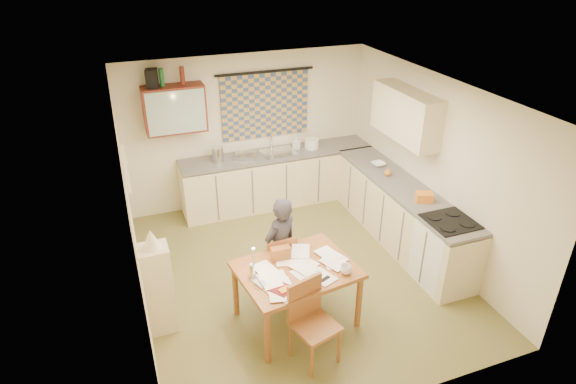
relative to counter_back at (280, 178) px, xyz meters
name	(u,v)px	position (x,y,z in m)	size (l,w,h in m)	color
floor	(297,272)	(-0.45, -1.95, -0.46)	(4.00, 4.50, 0.02)	brown
ceiling	(299,91)	(-0.45, -1.95, 2.06)	(4.00, 4.50, 0.02)	white
wall_back	(248,131)	(-0.45, 0.31, 0.80)	(4.00, 0.02, 2.50)	beige
wall_front	(394,305)	(-0.45, -4.21, 0.80)	(4.00, 0.02, 2.50)	beige
wall_left	(131,220)	(-2.46, -1.95, 0.80)	(0.02, 4.50, 2.50)	beige
wall_right	(434,167)	(1.56, -1.95, 0.80)	(0.02, 4.50, 2.50)	beige
window_blind	(265,106)	(-0.15, 0.27, 1.20)	(1.45, 0.03, 1.05)	navy
curtain_rod	(265,72)	(-0.15, 0.25, 1.75)	(0.04, 0.04, 1.60)	black
wall_cabinet	(175,109)	(-1.60, 0.13, 1.35)	(0.90, 0.34, 0.70)	#591D13
wall_cabinet_glass	(176,112)	(-1.60, -0.04, 1.35)	(0.84, 0.02, 0.64)	#99B2A5
upper_cabinet_right	(406,114)	(1.38, -1.40, 1.40)	(0.34, 1.30, 0.70)	beige
framed_print	(126,168)	(-2.42, -1.55, 1.25)	(0.04, 0.50, 0.40)	beige
print_canvas	(128,168)	(-2.40, -1.55, 1.25)	(0.01, 0.42, 0.32)	beige
counter_back	(280,178)	(0.00, 0.00, 0.00)	(3.30, 0.62, 0.92)	beige
counter_right	(400,214)	(1.25, -1.74, 0.00)	(0.62, 2.95, 0.92)	beige
stove	(445,252)	(1.25, -2.80, 0.01)	(0.60, 0.60, 0.93)	white
sink	(279,155)	(-0.03, 0.00, 0.43)	(0.55, 0.45, 0.10)	silver
tap	(271,141)	(-0.09, 0.18, 0.61)	(0.03, 0.03, 0.28)	silver
dish_rack	(246,156)	(-0.58, 0.00, 0.50)	(0.35, 0.30, 0.06)	silver
kettle	(218,154)	(-1.04, 0.00, 0.59)	(0.18, 0.18, 0.24)	silver
mixing_bowl	(312,143)	(0.56, 0.00, 0.55)	(0.24, 0.24, 0.16)	white
soap_bottle	(296,143)	(0.30, 0.05, 0.57)	(0.12, 0.12, 0.21)	white
bowl	(378,164)	(1.25, -1.02, 0.49)	(0.22, 0.22, 0.05)	white
orange_bag	(424,197)	(1.25, -2.23, 0.53)	(0.22, 0.16, 0.12)	orange
fruit_orange	(388,173)	(1.20, -1.39, 0.52)	(0.10, 0.10, 0.10)	orange
speaker	(152,78)	(-1.87, 0.13, 1.83)	(0.16, 0.20, 0.26)	black
bottle_green	(162,78)	(-1.73, 0.13, 1.83)	(0.07, 0.07, 0.26)	#195926
bottle_brown	(182,76)	(-1.44, 0.13, 1.83)	(0.07, 0.07, 0.26)	#591D13
dining_table	(296,294)	(-0.80, -2.81, -0.07)	(1.41, 1.15, 0.75)	brown
chair_far	(278,273)	(-0.82, -2.21, -0.19)	(0.40, 0.40, 0.85)	brown
chair_near	(314,337)	(-0.84, -3.43, -0.16)	(0.52, 0.52, 0.94)	brown
person	(281,248)	(-0.80, -2.27, 0.23)	(0.58, 0.49, 1.35)	black
shelf_stand	(159,289)	(-2.29, -2.39, 0.10)	(0.32, 0.30, 1.11)	beige
lampshade	(151,239)	(-2.29, -2.39, 0.77)	(0.20, 0.20, 0.22)	beige
letter_rack	(281,254)	(-0.91, -2.59, 0.38)	(0.22, 0.10, 0.16)	brown
mug	(346,269)	(-0.33, -3.08, 0.35)	(0.13, 0.13, 0.10)	white
magazine	(273,294)	(-1.19, -3.15, 0.31)	(0.33, 0.34, 0.03)	maroon
book	(266,283)	(-1.21, -2.96, 0.31)	(0.23, 0.28, 0.02)	orange
orange_box	(285,291)	(-1.07, -3.15, 0.32)	(0.12, 0.08, 0.04)	orange
eyeglasses	(325,279)	(-0.59, -3.11, 0.31)	(0.13, 0.04, 0.02)	black
candle_holder	(252,271)	(-1.31, -2.80, 0.39)	(0.06, 0.06, 0.18)	silver
candle	(253,257)	(-1.31, -2.83, 0.59)	(0.02, 0.02, 0.22)	white
candle_flame	(254,249)	(-1.30, -2.85, 0.71)	(0.02, 0.02, 0.02)	#FFCC66
papers	(298,271)	(-0.82, -2.88, 0.31)	(1.18, 0.97, 0.03)	white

